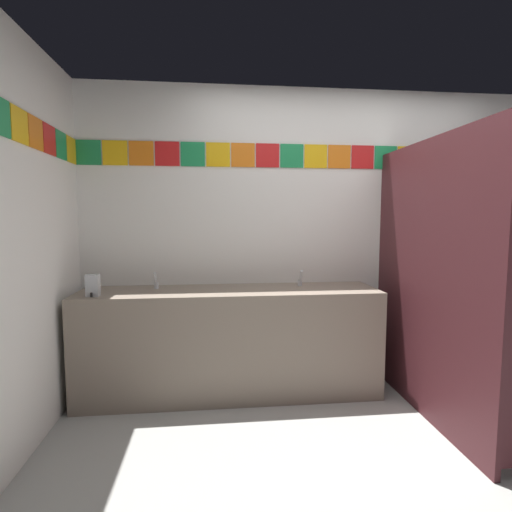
% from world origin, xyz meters
% --- Properties ---
extents(ground_plane, '(9.58, 9.58, 0.00)m').
position_xyz_m(ground_plane, '(0.00, 0.00, 0.00)').
color(ground_plane, '#9E9E99').
extents(wall_back, '(4.35, 0.09, 2.50)m').
position_xyz_m(wall_back, '(-0.00, 1.49, 1.26)').
color(wall_back, white).
rests_on(wall_back, ground_plane).
extents(vanity_counter, '(2.34, 0.56, 0.84)m').
position_xyz_m(vanity_counter, '(-0.96, 1.17, 0.43)').
color(vanity_counter, gray).
rests_on(vanity_counter, ground_plane).
extents(faucet_left, '(0.04, 0.10, 0.14)m').
position_xyz_m(faucet_left, '(-1.54, 1.26, 0.90)').
color(faucet_left, silver).
rests_on(faucet_left, vanity_counter).
extents(faucet_right, '(0.04, 0.10, 0.14)m').
position_xyz_m(faucet_right, '(-0.37, 1.26, 0.90)').
color(faucet_right, silver).
rests_on(faucet_right, vanity_counter).
extents(soap_dispenser, '(0.09, 0.09, 0.16)m').
position_xyz_m(soap_dispenser, '(-1.95, 1.01, 0.92)').
color(soap_dispenser, '#B7BABF').
rests_on(soap_dispenser, vanity_counter).
extents(stall_divider, '(0.92, 1.54, 1.95)m').
position_xyz_m(stall_divider, '(0.56, 0.42, 0.98)').
color(stall_divider, '#471E23').
rests_on(stall_divider, ground_plane).
extents(toilet, '(0.39, 0.49, 0.74)m').
position_xyz_m(toilet, '(0.98, 1.00, 0.30)').
color(toilet, white).
rests_on(toilet, ground_plane).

